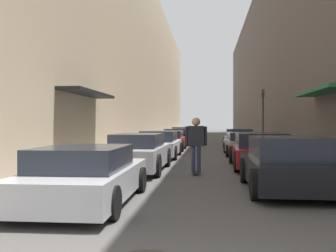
# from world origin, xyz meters

# --- Properties ---
(ground) EXTENTS (152.24, 152.24, 0.00)m
(ground) POSITION_xyz_m (0.00, 27.68, 0.00)
(ground) COLOR #4C4947
(curb_strip_left) EXTENTS (1.80, 69.20, 0.12)m
(curb_strip_left) POSITION_xyz_m (-4.11, 34.60, 0.06)
(curb_strip_left) COLOR gray
(curb_strip_left) RESTS_ON ground
(curb_strip_right) EXTENTS (1.80, 69.20, 0.12)m
(curb_strip_right) POSITION_xyz_m (4.11, 34.60, 0.06)
(curb_strip_right) COLOR gray
(curb_strip_right) RESTS_ON ground
(building_row_left) EXTENTS (4.90, 69.20, 15.01)m
(building_row_left) POSITION_xyz_m (-7.01, 34.60, 7.50)
(building_row_left) COLOR tan
(building_row_left) RESTS_ON ground
(building_row_right) EXTENTS (4.90, 69.20, 15.03)m
(building_row_right) POSITION_xyz_m (7.01, 34.60, 7.51)
(building_row_right) COLOR #564C47
(building_row_right) RESTS_ON ground
(parked_car_left_0) EXTENTS (2.01, 4.38, 1.19)m
(parked_car_left_0) POSITION_xyz_m (-2.27, 4.84, 0.58)
(parked_car_left_0) COLOR #B7B7BC
(parked_car_left_0) RESTS_ON ground
(parked_car_left_1) EXTENTS (1.86, 4.70, 1.32)m
(parked_car_left_1) POSITION_xyz_m (-2.12, 10.14, 0.65)
(parked_car_left_1) COLOR #B7B7BC
(parked_car_left_1) RESTS_ON ground
(parked_car_left_2) EXTENTS (1.92, 4.46, 1.31)m
(parked_car_left_2) POSITION_xyz_m (-2.10, 15.49, 0.63)
(parked_car_left_2) COLOR silver
(parked_car_left_2) RESTS_ON ground
(parked_car_left_3) EXTENTS (1.91, 4.26, 1.22)m
(parked_car_left_3) POSITION_xyz_m (-2.12, 20.56, 0.60)
(parked_car_left_3) COLOR maroon
(parked_car_left_3) RESTS_ON ground
(parked_car_left_4) EXTENTS (2.04, 4.56, 1.26)m
(parked_car_left_4) POSITION_xyz_m (-2.14, 25.96, 0.62)
(parked_car_left_4) COLOR black
(parked_car_left_4) RESTS_ON ground
(parked_car_left_5) EXTENTS (1.97, 4.34, 1.33)m
(parked_car_left_5) POSITION_xyz_m (-2.15, 31.66, 0.64)
(parked_car_left_5) COLOR #515459
(parked_car_left_5) RESTS_ON ground
(parked_car_right_0) EXTENTS (2.03, 4.01, 1.34)m
(parked_car_right_0) POSITION_xyz_m (2.21, 6.70, 0.65)
(parked_car_right_0) COLOR black
(parked_car_right_0) RESTS_ON ground
(parked_car_right_1) EXTENTS (2.08, 4.59, 1.32)m
(parked_car_right_1) POSITION_xyz_m (2.19, 11.57, 0.64)
(parked_car_right_1) COLOR maroon
(parked_car_right_1) RESTS_ON ground
(parked_car_right_2) EXTENTS (1.95, 4.22, 1.21)m
(parked_car_right_2) POSITION_xyz_m (2.12, 17.17, 0.59)
(parked_car_right_2) COLOR #B7B7BC
(parked_car_right_2) RESTS_ON ground
(parked_car_right_3) EXTENTS (1.96, 4.32, 1.31)m
(parked_car_right_3) POSITION_xyz_m (2.27, 22.20, 0.64)
(parked_car_right_3) COLOR gray
(parked_car_right_3) RESTS_ON ground
(skateboarder) EXTENTS (0.72, 0.78, 1.86)m
(skateboarder) POSITION_xyz_m (-0.12, 9.53, 1.15)
(skateboarder) COLOR black
(skateboarder) RESTS_ON ground
(traffic_light) EXTENTS (0.16, 0.22, 3.59)m
(traffic_light) POSITION_xyz_m (3.55, 20.23, 2.33)
(traffic_light) COLOR #2D2D2D
(traffic_light) RESTS_ON curb_strip_right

